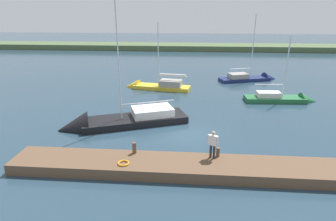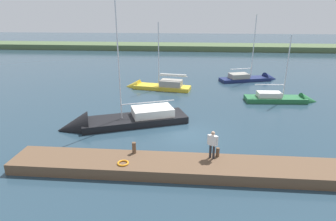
{
  "view_description": "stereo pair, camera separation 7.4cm",
  "coord_description": "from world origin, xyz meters",
  "px_view_note": "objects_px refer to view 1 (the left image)",
  "views": [
    {
      "loc": [
        -0.26,
        19.22,
        8.74
      ],
      "look_at": [
        1.38,
        -0.81,
        1.59
      ],
      "focal_mm": 30.05,
      "sensor_mm": 36.0,
      "label": 1
    },
    {
      "loc": [
        -0.33,
        19.21,
        8.74
      ],
      "look_at": [
        1.38,
        -0.81,
        1.59
      ],
      "focal_mm": 30.05,
      "sensor_mm": 36.0,
      "label": 2
    }
  ],
  "objects_px": {
    "mooring_post_near": "(134,148)",
    "person_on_dock": "(213,143)",
    "sailboat_behind_pier": "(154,87)",
    "mooring_post_far": "(218,152)",
    "sailboat_mid_channel": "(284,101)",
    "life_ring_buoy": "(123,163)",
    "sailboat_outer_mooring": "(114,123)",
    "sailboat_inner_slip": "(252,79)"
  },
  "relations": [
    {
      "from": "mooring_post_far",
      "to": "sailboat_outer_mooring",
      "type": "distance_m",
      "value": 9.59
    },
    {
      "from": "life_ring_buoy",
      "to": "sailboat_inner_slip",
      "type": "height_order",
      "value": "sailboat_inner_slip"
    },
    {
      "from": "sailboat_mid_channel",
      "to": "person_on_dock",
      "type": "distance_m",
      "value": 15.95
    },
    {
      "from": "life_ring_buoy",
      "to": "sailboat_mid_channel",
      "type": "height_order",
      "value": "sailboat_mid_channel"
    },
    {
      "from": "sailboat_mid_channel",
      "to": "sailboat_behind_pier",
      "type": "distance_m",
      "value": 14.47
    },
    {
      "from": "sailboat_outer_mooring",
      "to": "person_on_dock",
      "type": "xyz_separation_m",
      "value": [
        -7.38,
        5.85,
        1.43
      ]
    },
    {
      "from": "mooring_post_far",
      "to": "sailboat_mid_channel",
      "type": "distance_m",
      "value": 15.52
    },
    {
      "from": "mooring_post_near",
      "to": "sailboat_inner_slip",
      "type": "bearing_deg",
      "value": -116.98
    },
    {
      "from": "sailboat_mid_channel",
      "to": "sailboat_inner_slip",
      "type": "height_order",
      "value": "sailboat_inner_slip"
    },
    {
      "from": "sailboat_behind_pier",
      "to": "mooring_post_far",
      "type": "bearing_deg",
      "value": 119.17
    },
    {
      "from": "life_ring_buoy",
      "to": "sailboat_inner_slip",
      "type": "bearing_deg",
      "value": -116.39
    },
    {
      "from": "mooring_post_far",
      "to": "sailboat_inner_slip",
      "type": "bearing_deg",
      "value": -106.04
    },
    {
      "from": "life_ring_buoy",
      "to": "sailboat_outer_mooring",
      "type": "bearing_deg",
      "value": -71.01
    },
    {
      "from": "sailboat_mid_channel",
      "to": "sailboat_inner_slip",
      "type": "distance_m",
      "value": 9.25
    },
    {
      "from": "mooring_post_far",
      "to": "sailboat_inner_slip",
      "type": "xyz_separation_m",
      "value": [
        -6.46,
        -22.46,
        -0.79
      ]
    },
    {
      "from": "sailboat_mid_channel",
      "to": "person_on_dock",
      "type": "bearing_deg",
      "value": -124.35
    },
    {
      "from": "life_ring_buoy",
      "to": "sailboat_outer_mooring",
      "type": "relative_size",
      "value": 0.05
    },
    {
      "from": "mooring_post_near",
      "to": "sailboat_inner_slip",
      "type": "xyz_separation_m",
      "value": [
        -11.43,
        -22.46,
        -0.86
      ]
    },
    {
      "from": "sailboat_mid_channel",
      "to": "sailboat_behind_pier",
      "type": "xyz_separation_m",
      "value": [
        13.94,
        -3.88,
        0.08
      ]
    },
    {
      "from": "mooring_post_far",
      "to": "person_on_dock",
      "type": "distance_m",
      "value": 0.82
    },
    {
      "from": "life_ring_buoy",
      "to": "sailboat_mid_channel",
      "type": "bearing_deg",
      "value": -132.14
    },
    {
      "from": "sailboat_inner_slip",
      "to": "person_on_dock",
      "type": "distance_m",
      "value": 23.74
    },
    {
      "from": "mooring_post_far",
      "to": "life_ring_buoy",
      "type": "height_order",
      "value": "mooring_post_far"
    },
    {
      "from": "mooring_post_far",
      "to": "person_on_dock",
      "type": "height_order",
      "value": "person_on_dock"
    },
    {
      "from": "sailboat_inner_slip",
      "to": "mooring_post_near",
      "type": "bearing_deg",
      "value": -134.78
    },
    {
      "from": "mooring_post_near",
      "to": "life_ring_buoy",
      "type": "xyz_separation_m",
      "value": [
        0.37,
        1.33,
        -0.29
      ]
    },
    {
      "from": "mooring_post_near",
      "to": "person_on_dock",
      "type": "xyz_separation_m",
      "value": [
        -4.62,
        0.23,
        0.63
      ]
    },
    {
      "from": "mooring_post_far",
      "to": "life_ring_buoy",
      "type": "bearing_deg",
      "value": 13.93
    },
    {
      "from": "mooring_post_near",
      "to": "sailboat_mid_channel",
      "type": "relative_size",
      "value": 0.09
    },
    {
      "from": "life_ring_buoy",
      "to": "mooring_post_near",
      "type": "bearing_deg",
      "value": -105.63
    },
    {
      "from": "sailboat_outer_mooring",
      "to": "person_on_dock",
      "type": "bearing_deg",
      "value": 120.27
    },
    {
      "from": "sailboat_mid_channel",
      "to": "sailboat_outer_mooring",
      "type": "height_order",
      "value": "sailboat_outer_mooring"
    },
    {
      "from": "sailboat_inner_slip",
      "to": "person_on_dock",
      "type": "bearing_deg",
      "value": -124.5
    },
    {
      "from": "mooring_post_near",
      "to": "person_on_dock",
      "type": "distance_m",
      "value": 4.67
    },
    {
      "from": "mooring_post_far",
      "to": "person_on_dock",
      "type": "relative_size",
      "value": 0.32
    },
    {
      "from": "mooring_post_far",
      "to": "sailboat_outer_mooring",
      "type": "height_order",
      "value": "sailboat_outer_mooring"
    },
    {
      "from": "sailboat_inner_slip",
      "to": "person_on_dock",
      "type": "xyz_separation_m",
      "value": [
        6.81,
        22.69,
        1.5
      ]
    },
    {
      "from": "mooring_post_near",
      "to": "sailboat_mid_channel",
      "type": "bearing_deg",
      "value": -134.04
    },
    {
      "from": "sailboat_mid_channel",
      "to": "sailboat_outer_mooring",
      "type": "relative_size",
      "value": 0.61
    },
    {
      "from": "mooring_post_near",
      "to": "sailboat_outer_mooring",
      "type": "bearing_deg",
      "value": -63.84
    },
    {
      "from": "person_on_dock",
      "to": "sailboat_behind_pier",
      "type": "bearing_deg",
      "value": -136.63
    },
    {
      "from": "mooring_post_far",
      "to": "sailboat_mid_channel",
      "type": "bearing_deg",
      "value": -120.7
    }
  ]
}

